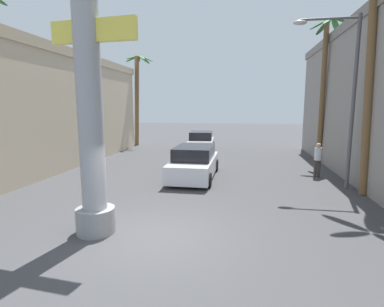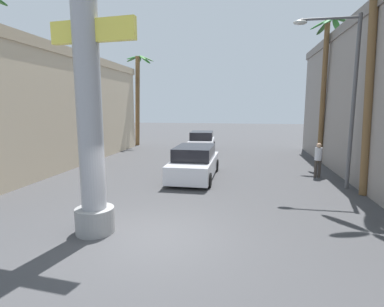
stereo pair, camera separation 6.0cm
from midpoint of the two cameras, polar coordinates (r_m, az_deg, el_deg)
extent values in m
plane|color=#424244|center=(17.82, 2.31, -2.31)|extent=(91.46, 91.46, 0.00)
cube|color=#C6B293|center=(20.53, -30.18, 6.61)|extent=(7.36, 18.11, 6.14)
cube|color=tan|center=(20.73, -30.92, 15.78)|extent=(7.51, 18.47, 0.50)
cylinder|color=#9E9EA3|center=(8.40, -19.39, 14.20)|extent=(0.66, 0.66, 8.62)
cylinder|color=gray|center=(8.92, -18.05, -11.99)|extent=(1.06, 1.06, 0.70)
cube|color=#F2E04C|center=(8.48, -18.50, 21.29)|extent=(2.37, 0.38, 0.56)
cylinder|color=#59595E|center=(14.17, 28.22, 8.24)|extent=(0.16, 0.16, 7.12)
cylinder|color=#59595E|center=(14.29, 24.64, 22.32)|extent=(2.27, 0.10, 0.10)
ellipsoid|color=beige|center=(14.04, 19.76, 22.43)|extent=(0.56, 0.28, 0.20)
cylinder|color=black|center=(16.57, -1.80, -2.04)|extent=(0.22, 0.64, 0.64)
cylinder|color=black|center=(16.31, 4.46, -2.24)|extent=(0.22, 0.64, 0.64)
cylinder|color=black|center=(13.35, -4.73, -4.75)|extent=(0.22, 0.64, 0.64)
cylinder|color=black|center=(13.02, 3.06, -5.08)|extent=(0.22, 0.64, 0.64)
cube|color=silver|center=(14.73, 0.33, -2.47)|extent=(1.92, 4.84, 0.80)
cube|color=black|center=(14.61, 0.33, 0.23)|extent=(1.76, 2.66, 0.60)
cylinder|color=black|center=(24.89, -0.06, 1.65)|extent=(0.26, 0.65, 0.64)
cylinder|color=black|center=(24.77, 3.92, 1.59)|extent=(0.26, 0.65, 0.64)
cylinder|color=black|center=(21.97, -0.85, 0.68)|extent=(0.26, 0.65, 0.64)
cylinder|color=black|center=(21.84, 3.66, 0.61)|extent=(0.26, 0.65, 0.64)
cube|color=silver|center=(23.32, 1.68, 1.75)|extent=(2.09, 4.33, 0.80)
cube|color=black|center=(23.24, 1.69, 3.46)|extent=(1.82, 2.43, 0.60)
cylinder|color=brown|center=(27.23, -10.54, 9.63)|extent=(0.79, 0.83, 7.77)
ellipsoid|color=#31622D|center=(27.48, -8.79, 17.45)|extent=(1.25, 0.42, 0.63)
ellipsoid|color=#2B762D|center=(28.08, -9.10, 17.24)|extent=(0.91, 1.24, 0.66)
ellipsoid|color=#25682D|center=(28.30, -10.26, 17.26)|extent=(0.85, 1.31, 0.49)
ellipsoid|color=#305F2D|center=(27.95, -11.39, 17.28)|extent=(1.29, 0.51, 0.57)
ellipsoid|color=#276F2D|center=(27.34, -11.37, 17.51)|extent=(1.09, 1.20, 0.51)
ellipsoid|color=#32702D|center=(27.07, -9.64, 17.60)|extent=(1.08, 1.18, 0.58)
cylinder|color=brown|center=(13.63, 30.58, 11.88)|extent=(0.37, 0.88, 8.92)
cylinder|color=brown|center=(19.86, 23.52, 10.30)|extent=(0.46, 0.84, 8.40)
ellipsoid|color=#2C642D|center=(20.58, 27.10, 21.50)|extent=(1.33, 0.37, 0.50)
ellipsoid|color=#276D2D|center=(21.04, 25.62, 21.17)|extent=(0.95, 1.30, 0.64)
ellipsoid|color=#315C2D|center=(20.86, 23.70, 21.23)|extent=(0.93, 1.23, 0.81)
ellipsoid|color=#28772D|center=(20.19, 23.19, 21.78)|extent=(1.28, 0.46, 0.74)
ellipsoid|color=#1F5D2D|center=(19.79, 24.37, 22.05)|extent=(1.05, 1.24, 0.68)
ellipsoid|color=#2C6E2D|center=(19.90, 26.46, 22.05)|extent=(0.87, 1.37, 0.46)
cylinder|color=#3F3833|center=(16.07, 22.93, -2.68)|extent=(0.14, 0.14, 0.86)
cylinder|color=#3F3833|center=(15.97, 22.31, -2.71)|extent=(0.14, 0.14, 0.86)
cylinder|color=silver|center=(15.90, 22.78, -0.05)|extent=(0.43, 0.43, 0.63)
sphere|color=tan|center=(15.84, 22.87, 1.47)|extent=(0.22, 0.22, 0.22)
camera|label=1|loc=(0.03, -90.13, -0.02)|focal=28.00mm
camera|label=2|loc=(0.03, 89.87, 0.02)|focal=28.00mm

